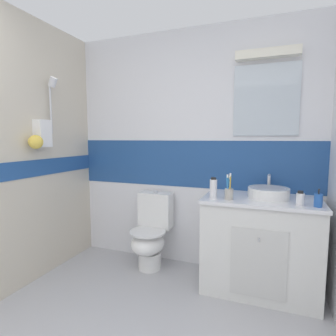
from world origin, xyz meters
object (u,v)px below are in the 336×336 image
Objects in this scene: toilet at (151,233)px; shampoo_bottle_tall at (213,188)px; sink_basin at (268,192)px; soap_dispenser at (318,200)px; lotion_bottle_short at (300,199)px; toothbrush_cup at (229,193)px.

shampoo_bottle_tall reaches higher than toilet.
sink_basin is 2.76× the size of soap_dispenser.
soap_dispenser reaches higher than toilet.
sink_basin reaches higher than soap_dispenser.
sink_basin is 0.31m from lotion_bottle_short.
lotion_bottle_short is (0.69, 0.01, -0.04)m from shampoo_bottle_tall.
lotion_bottle_short is (0.55, 0.00, -0.01)m from toothbrush_cup.
sink_basin reaches higher than shampoo_bottle_tall.
sink_basin reaches higher than toilet.
toilet is (-1.15, 0.02, -0.53)m from sink_basin.
toothbrush_cup is 1.61× the size of soap_dispenser.
toothbrush_cup is 0.14m from shampoo_bottle_tall.
soap_dispenser is 0.81m from shampoo_bottle_tall.
toilet is 1.50m from lotion_bottle_short.
toothbrush_cup reaches higher than toilet.
soap_dispenser is at bearing -8.90° from toilet.
toothbrush_cup reaches higher than lotion_bottle_short.
toothbrush_cup is 0.55m from lotion_bottle_short.
toilet is at bearing 162.11° from shampoo_bottle_tall.
sink_basin is 0.50m from shampoo_bottle_tall.
soap_dispenser is (1.51, -0.24, 0.53)m from toilet.
toothbrush_cup reaches higher than sink_basin.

